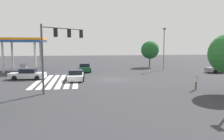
{
  "coord_description": "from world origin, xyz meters",
  "views": [
    {
      "loc": [
        28.5,
        -4.14,
        4.65
      ],
      "look_at": [
        0.0,
        0.0,
        1.29
      ],
      "focal_mm": 35.0,
      "sensor_mm": 36.0,
      "label": 1
    }
  ],
  "objects_px": {
    "street_light_pole_b": "(164,45)",
    "traffic_signal_mast": "(58,43)",
    "car_1": "(221,68)",
    "car_2": "(76,75)",
    "car_0": "(85,68)",
    "pedestrian": "(196,81)",
    "tree_corner_b": "(150,50)",
    "car_3": "(28,74)"
  },
  "relations": [
    {
      "from": "pedestrian",
      "to": "tree_corner_b",
      "type": "xyz_separation_m",
      "value": [
        -22.78,
        2.43,
        2.61
      ]
    },
    {
      "from": "car_1",
      "to": "car_2",
      "type": "xyz_separation_m",
      "value": [
        4.34,
        -23.8,
        -0.11
      ]
    },
    {
      "from": "car_1",
      "to": "street_light_pole_b",
      "type": "height_order",
      "value": "street_light_pole_b"
    },
    {
      "from": "car_2",
      "to": "car_1",
      "type": "bearing_deg",
      "value": 102.65
    },
    {
      "from": "pedestrian",
      "to": "street_light_pole_b",
      "type": "bearing_deg",
      "value": -55.79
    },
    {
      "from": "car_1",
      "to": "pedestrian",
      "type": "distance_m",
      "value": 16.77
    },
    {
      "from": "street_light_pole_b",
      "to": "traffic_signal_mast",
      "type": "bearing_deg",
      "value": -46.88
    },
    {
      "from": "traffic_signal_mast",
      "to": "pedestrian",
      "type": "height_order",
      "value": "traffic_signal_mast"
    },
    {
      "from": "traffic_signal_mast",
      "to": "pedestrian",
      "type": "distance_m",
      "value": 14.6
    },
    {
      "from": "car_1",
      "to": "street_light_pole_b",
      "type": "distance_m",
      "value": 10.33
    },
    {
      "from": "traffic_signal_mast",
      "to": "tree_corner_b",
      "type": "relative_size",
      "value": 1.21
    },
    {
      "from": "car_2",
      "to": "traffic_signal_mast",
      "type": "bearing_deg",
      "value": -10.96
    },
    {
      "from": "car_0",
      "to": "street_light_pole_b",
      "type": "bearing_deg",
      "value": 95.01
    },
    {
      "from": "car_1",
      "to": "car_3",
      "type": "bearing_deg",
      "value": 4.19
    },
    {
      "from": "traffic_signal_mast",
      "to": "car_2",
      "type": "relative_size",
      "value": 1.43
    },
    {
      "from": "car_1",
      "to": "pedestrian",
      "type": "relative_size",
      "value": 2.9
    },
    {
      "from": "car_3",
      "to": "pedestrian",
      "type": "relative_size",
      "value": 2.82
    },
    {
      "from": "street_light_pole_b",
      "to": "tree_corner_b",
      "type": "distance_m",
      "value": 5.28
    },
    {
      "from": "car_3",
      "to": "pedestrian",
      "type": "bearing_deg",
      "value": 156.07
    },
    {
      "from": "traffic_signal_mast",
      "to": "car_2",
      "type": "xyz_separation_m",
      "value": [
        -6.62,
        1.56,
        -4.19
      ]
    },
    {
      "from": "street_light_pole_b",
      "to": "car_0",
      "type": "bearing_deg",
      "value": -87.11
    },
    {
      "from": "car_0",
      "to": "pedestrian",
      "type": "bearing_deg",
      "value": 35.34
    },
    {
      "from": "car_2",
      "to": "pedestrian",
      "type": "xyz_separation_m",
      "value": [
        8.0,
        12.45,
        0.33
      ]
    },
    {
      "from": "pedestrian",
      "to": "tree_corner_b",
      "type": "bearing_deg",
      "value": -50.97
    },
    {
      "from": "pedestrian",
      "to": "street_light_pole_b",
      "type": "height_order",
      "value": "street_light_pole_b"
    },
    {
      "from": "car_2",
      "to": "street_light_pole_b",
      "type": "height_order",
      "value": "street_light_pole_b"
    },
    {
      "from": "pedestrian",
      "to": "car_1",
      "type": "bearing_deg",
      "value": -87.52
    },
    {
      "from": "street_light_pole_b",
      "to": "car_1",
      "type": "bearing_deg",
      "value": 55.99
    },
    {
      "from": "traffic_signal_mast",
      "to": "car_0",
      "type": "xyz_separation_m",
      "value": [
        -15.58,
        2.9,
        -4.11
      ]
    },
    {
      "from": "car_1",
      "to": "pedestrian",
      "type": "bearing_deg",
      "value": 46.51
    },
    {
      "from": "car_0",
      "to": "pedestrian",
      "type": "distance_m",
      "value": 20.28
    },
    {
      "from": "traffic_signal_mast",
      "to": "tree_corner_b",
      "type": "bearing_deg",
      "value": 7.46
    },
    {
      "from": "car_0",
      "to": "car_3",
      "type": "height_order",
      "value": "car_3"
    },
    {
      "from": "car_0",
      "to": "tree_corner_b",
      "type": "bearing_deg",
      "value": 115.37
    },
    {
      "from": "traffic_signal_mast",
      "to": "pedestrian",
      "type": "xyz_separation_m",
      "value": [
        1.38,
        14.01,
        -3.86
      ]
    },
    {
      "from": "car_2",
      "to": "car_3",
      "type": "xyz_separation_m",
      "value": [
        -1.66,
        -6.43,
        0.05
      ]
    },
    {
      "from": "car_1",
      "to": "street_light_pole_b",
      "type": "relative_size",
      "value": 0.65
    },
    {
      "from": "car_0",
      "to": "car_2",
      "type": "height_order",
      "value": "car_0"
    },
    {
      "from": "tree_corner_b",
      "to": "car_0",
      "type": "bearing_deg",
      "value": -66.75
    },
    {
      "from": "car_2",
      "to": "street_light_pole_b",
      "type": "distance_m",
      "value": 19.01
    },
    {
      "from": "car_0",
      "to": "car_2",
      "type": "xyz_separation_m",
      "value": [
        8.97,
        -1.34,
        -0.08
      ]
    },
    {
      "from": "car_0",
      "to": "car_3",
      "type": "distance_m",
      "value": 10.67
    }
  ]
}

